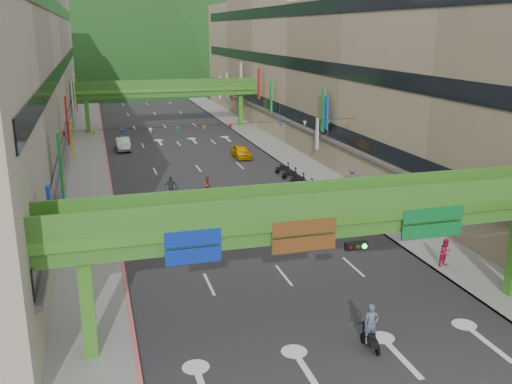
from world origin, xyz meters
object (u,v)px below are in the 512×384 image
(overpass_near, at_px, (350,227))
(car_yellow, at_px, (241,152))
(car_silver, at_px, (123,144))
(scooter_rider_near, at_px, (371,328))
(pedestrian_red, at_px, (445,255))
(scooter_rider_mid, at_px, (208,187))

(overpass_near, xyz_separation_m, car_yellow, (4.64, 38.37, -4.49))
(car_silver, bearing_deg, scooter_rider_near, -81.66)
(car_silver, bearing_deg, pedestrian_red, -69.18)
(scooter_rider_mid, xyz_separation_m, car_yellow, (6.72, 14.57, -0.27))
(pedestrian_red, bearing_deg, car_silver, 94.98)
(overpass_near, bearing_deg, scooter_rider_near, -82.88)
(scooter_rider_mid, distance_m, car_silver, 23.41)
(scooter_rider_near, relative_size, car_silver, 0.48)
(car_yellow, bearing_deg, pedestrian_red, -83.01)
(overpass_near, xyz_separation_m, scooter_rider_mid, (-2.08, 23.80, -4.21))
(scooter_rider_mid, distance_m, pedestrian_red, 21.76)
(overpass_near, relative_size, pedestrian_red, 16.33)
(overpass_near, height_order, scooter_rider_near, overpass_near)
(scooter_rider_mid, xyz_separation_m, pedestrian_red, (10.95, -18.81, -0.13))
(overpass_near, xyz_separation_m, car_silver, (-7.93, 46.46, -4.44))
(scooter_rider_near, bearing_deg, car_yellow, 83.83)
(scooter_rider_mid, bearing_deg, pedestrian_red, -59.80)
(overpass_near, height_order, car_silver, overpass_near)
(scooter_rider_near, bearing_deg, overpass_near, 97.12)
(car_yellow, xyz_separation_m, pedestrian_red, (4.22, -33.38, 0.14))
(scooter_rider_near, relative_size, car_yellow, 0.53)
(overpass_near, height_order, pedestrian_red, overpass_near)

